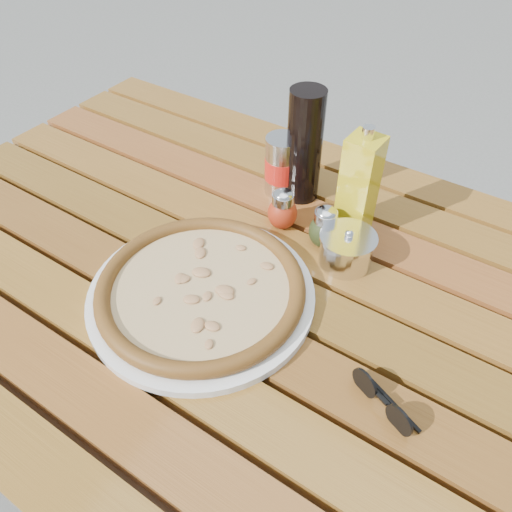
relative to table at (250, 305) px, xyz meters
The scene contains 11 objects.
ground 0.67m from the table, 90.00° to the left, with size 60.00×60.00×0.00m, color slate.
table is the anchor object (origin of this frame).
plate 0.12m from the table, 113.79° to the right, with size 0.36×0.36×0.01m, color white.
pizza 0.13m from the table, 113.79° to the right, with size 0.36×0.36×0.03m.
pepper_shaker 0.18m from the table, 98.98° to the left, with size 0.07×0.07×0.08m.
oregano_shaker 0.19m from the table, 64.91° to the left, with size 0.06×0.06×0.08m.
dark_bottle 0.31m from the table, 99.48° to the left, with size 0.07×0.07×0.22m, color black.
soda_can 0.28m from the table, 109.06° to the left, with size 0.08×0.08×0.12m.
olive_oil_cruet 0.28m from the table, 66.08° to the left, with size 0.06×0.06×0.21m.
parmesan_tin 0.20m from the table, 45.14° to the left, with size 0.11×0.11×0.07m.
sunglasses 0.31m from the table, 20.14° to the right, with size 0.11×0.06×0.04m.
Camera 1 is at (0.33, -0.47, 1.35)m, focal length 35.00 mm.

